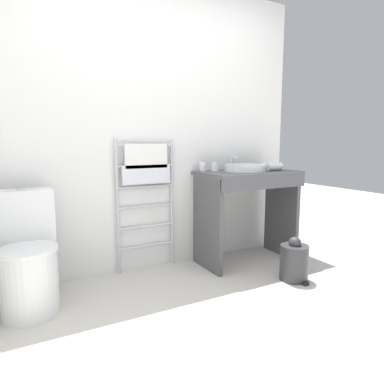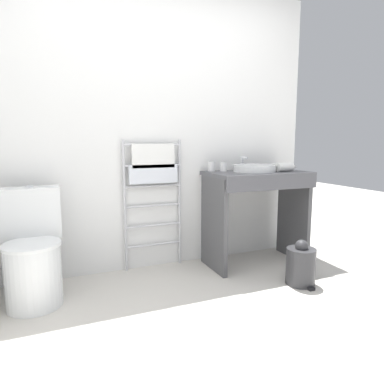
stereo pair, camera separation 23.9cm
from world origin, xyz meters
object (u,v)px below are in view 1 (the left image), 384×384
toilet (27,261)px  hair_dryer (274,166)px  towel_radiator (146,177)px  sink_basin (245,167)px  cup_near_wall (203,166)px  trash_bin (294,261)px  cup_near_edge (215,167)px

toilet → hair_dryer: (2.13, 0.01, 0.56)m
towel_radiator → sink_basin: size_ratio=3.01×
toilet → cup_near_wall: (1.51, 0.27, 0.56)m
toilet → trash_bin: bearing=-14.3°
cup_near_wall → trash_bin: cup_near_wall is taller
sink_basin → hair_dryer: 0.29m
toilet → towel_radiator: 1.13m
hair_dryer → cup_near_edge: bearing=158.2°
toilet → trash_bin: toilet is taller
toilet → sink_basin: size_ratio=2.12×
toilet → cup_near_edge: size_ratio=10.26×
toilet → sink_basin: bearing=2.5°
toilet → cup_near_wall: size_ratio=9.44×
sink_basin → trash_bin: (0.08, -0.58, -0.73)m
toilet → towel_radiator: (0.97, 0.31, 0.49)m
cup_near_wall → trash_bin: 1.14m
towel_radiator → hair_dryer: 1.20m
toilet → towel_radiator: bearing=17.6°
cup_near_wall → trash_bin: bearing=-60.8°
sink_basin → hair_dryer: hair_dryer is taller
towel_radiator → trash_bin: (0.96, -0.80, -0.67)m
cup_near_wall → hair_dryer: (0.62, -0.26, -0.00)m
trash_bin → towel_radiator: bearing=140.3°
towel_radiator → trash_bin: size_ratio=3.14×
toilet → towel_radiator: towel_radiator is taller
towel_radiator → cup_near_wall: 0.55m
towel_radiator → toilet: bearing=-162.4°
cup_near_edge → hair_dryer: 0.56m
cup_near_edge → trash_bin: cup_near_edge is taller
sink_basin → toilet: bearing=-177.5°
cup_near_edge → hair_dryer: bearing=-21.8°
sink_basin → cup_near_edge: size_ratio=4.83×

